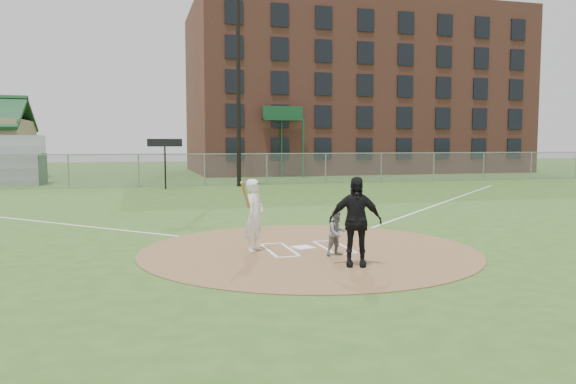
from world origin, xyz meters
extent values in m
plane|color=#345A1E|center=(0.00, 0.00, 0.00)|extent=(140.00, 140.00, 0.00)
cylinder|color=olive|center=(0.00, 0.00, 0.01)|extent=(8.40, 8.40, 0.02)
cube|color=white|center=(-0.08, 0.22, 0.04)|extent=(0.59, 0.59, 0.03)
cube|color=white|center=(9.00, 9.00, 0.01)|extent=(17.04, 17.04, 0.01)
imported|color=gray|center=(0.43, -0.86, 0.57)|extent=(0.63, 0.55, 1.09)
imported|color=black|center=(0.42, -2.02, 0.99)|extent=(1.23, 0.81, 1.95)
cube|color=white|center=(-1.00, 0.15, 0.03)|extent=(0.08, 1.80, 0.01)
cube|color=white|center=(-0.45, 0.15, 0.03)|extent=(0.08, 1.80, 0.01)
cube|color=white|center=(-0.72, 1.05, 0.03)|extent=(0.62, 0.08, 0.01)
cube|color=white|center=(-0.72, -0.75, 0.03)|extent=(0.62, 0.08, 0.01)
cube|color=white|center=(1.00, 0.15, 0.03)|extent=(0.08, 1.80, 0.01)
cube|color=white|center=(0.45, 0.15, 0.03)|extent=(0.08, 1.80, 0.01)
cube|color=white|center=(0.72, 1.05, 0.03)|extent=(0.62, 0.08, 0.01)
cube|color=white|center=(0.72, -0.75, 0.03)|extent=(0.62, 0.08, 0.01)
imported|color=white|center=(-1.34, 0.18, 0.91)|extent=(0.73, 0.78, 1.78)
cylinder|color=olive|center=(-1.64, -0.22, 1.45)|extent=(0.36, 0.55, 0.70)
cube|color=slate|center=(0.00, 22.00, 1.00)|extent=(56.00, 0.03, 2.00)
cube|color=gray|center=(0.00, 22.00, 2.00)|extent=(56.00, 0.06, 0.06)
cube|color=gray|center=(0.00, 22.00, 1.00)|extent=(56.08, 0.08, 2.00)
cube|color=#194728|center=(-10.00, 26.20, 1.00)|extent=(0.08, 3.20, 2.00)
cube|color=brown|center=(16.00, 38.00, 7.50)|extent=(30.00, 16.00, 15.00)
cube|color=black|center=(15.90, 29.94, 7.40)|extent=(26.60, 0.10, 12.20)
cube|color=#194728|center=(7.00, 29.34, 4.50)|extent=(3.20, 1.00, 0.15)
cube|color=#194728|center=(7.00, 29.84, 2.25)|extent=(0.12, 0.12, 4.50)
cube|color=#194728|center=(8.50, 28.89, 2.25)|extent=(0.12, 0.12, 4.50)
cube|color=#194728|center=(7.00, 29.34, 5.05)|extent=(3.20, 0.08, 1.00)
cylinder|color=black|center=(2.00, 21.00, 6.00)|extent=(0.26, 0.26, 12.00)
cylinder|color=black|center=(-2.50, 20.20, 1.30)|extent=(0.10, 0.10, 2.60)
cube|color=black|center=(-2.50, 20.20, 2.70)|extent=(2.00, 0.10, 0.45)
camera|label=1|loc=(-4.13, -13.23, 2.68)|focal=35.00mm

